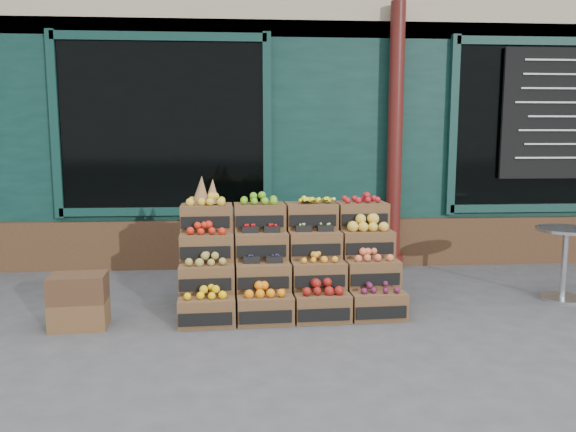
{
  "coord_description": "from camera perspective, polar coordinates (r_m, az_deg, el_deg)",
  "views": [
    {
      "loc": [
        -0.59,
        -4.72,
        1.61
      ],
      "look_at": [
        -0.2,
        0.7,
        0.85
      ],
      "focal_mm": 35.0,
      "sensor_mm": 36.0,
      "label": 1
    }
  ],
  "objects": [
    {
      "name": "bistro_table",
      "position": [
        6.22,
        26.3,
        -3.6
      ],
      "size": [
        0.58,
        0.58,
        0.73
      ],
      "rotation": [
        0.0,
        0.0,
        0.14
      ],
      "color": "#BBBDC3",
      "rests_on": "ground"
    },
    {
      "name": "ground",
      "position": [
        5.02,
        2.9,
        -10.76
      ],
      "size": [
        60.0,
        60.0,
        0.0
      ],
      "primitive_type": "plane",
      "color": "#464648",
      "rests_on": "ground"
    },
    {
      "name": "spare_crates",
      "position": [
        5.14,
        -20.48,
        -8.1
      ],
      "size": [
        0.49,
        0.36,
        0.46
      ],
      "rotation": [
        0.0,
        0.0,
        0.09
      ],
      "color": "brown",
      "rests_on": "ground"
    },
    {
      "name": "shopkeeper",
      "position": [
        7.41,
        -10.59,
        2.4
      ],
      "size": [
        0.67,
        0.45,
        1.81
      ],
      "primitive_type": "imported",
      "rotation": [
        0.0,
        0.0,
        3.16
      ],
      "color": "#1D6633",
      "rests_on": "ground"
    },
    {
      "name": "crate_display",
      "position": [
        5.35,
        -0.07,
        -5.22
      ],
      "size": [
        2.05,
        1.07,
        1.26
      ],
      "rotation": [
        0.0,
        0.0,
        0.05
      ],
      "color": "brown",
      "rests_on": "ground"
    },
    {
      "name": "shop_facade",
      "position": [
        9.88,
        -0.66,
        12.56
      ],
      "size": [
        12.0,
        6.24,
        4.8
      ],
      "color": "#0E302A",
      "rests_on": "ground"
    }
  ]
}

